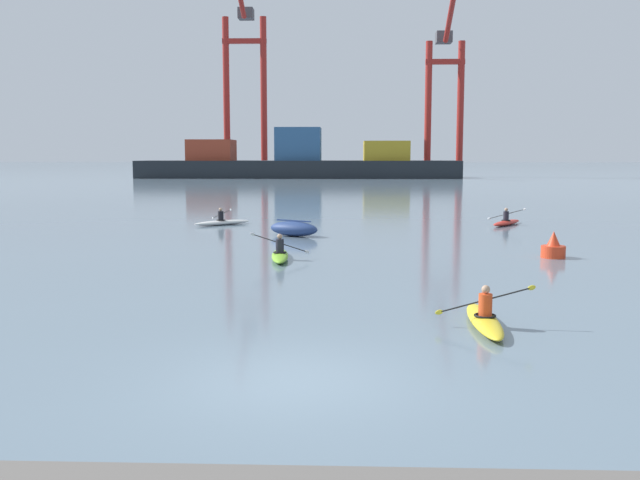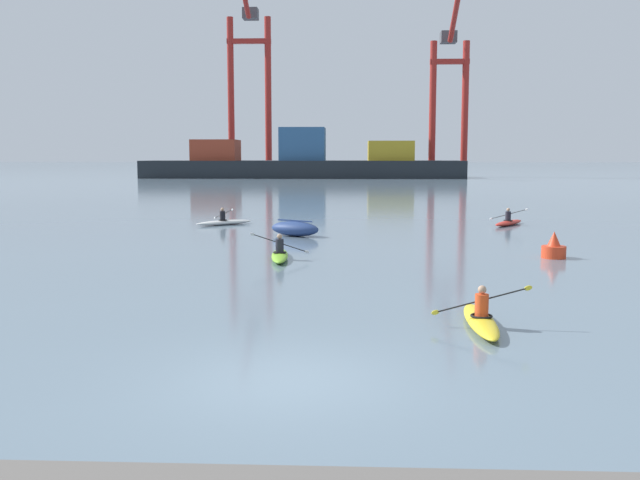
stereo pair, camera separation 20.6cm
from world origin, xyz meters
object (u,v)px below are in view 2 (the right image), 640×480
(gantry_crane_west_mid, at_px, (450,84))
(kayak_lime, at_px, (280,255))
(channel_buoy, at_px, (554,248))
(kayak_yellow, at_px, (481,319))
(container_barge, at_px, (302,163))
(capsized_dinghy, at_px, (295,229))
(kayak_red, at_px, (509,222))
(kayak_white, at_px, (224,222))
(gantry_crane_west, at_px, (249,73))

(gantry_crane_west_mid, bearing_deg, kayak_lime, -101.05)
(channel_buoy, distance_m, kayak_yellow, 11.78)
(container_barge, bearing_deg, kayak_yellow, -83.84)
(container_barge, height_order, kayak_lime, container_barge)
(capsized_dinghy, xyz_separation_m, channel_buoy, (10.23, -6.74, 0.01))
(kayak_red, distance_m, kayak_yellow, 23.96)
(kayak_red, bearing_deg, gantry_crane_west_mid, 84.46)
(container_barge, xyz_separation_m, kayak_white, (1.43, -82.27, -2.36))
(gantry_crane_west_mid, relative_size, kayak_red, 10.28)
(channel_buoy, distance_m, kayak_white, 18.82)
(kayak_lime, bearing_deg, kayak_red, 49.66)
(kayak_white, height_order, kayak_yellow, kayak_white)
(gantry_crane_west, distance_m, capsized_dinghy, 101.79)
(kayak_lime, relative_size, kayak_white, 1.14)
(gantry_crane_west_mid, xyz_separation_m, channel_buoy, (-9.61, -100.53, -15.87))
(channel_buoy, relative_size, kayak_white, 0.33)
(gantry_crane_west, distance_m, kayak_red, 98.85)
(kayak_yellow, bearing_deg, container_barge, 96.16)
(gantry_crane_west, xyz_separation_m, kayak_lime, (16.42, -106.26, -18.83))
(container_barge, height_order, gantry_crane_west, gantry_crane_west)
(gantry_crane_west_mid, height_order, kayak_white, gantry_crane_west_mid)
(kayak_white, bearing_deg, channel_buoy, -39.33)
(gantry_crane_west, bearing_deg, gantry_crane_west_mid, -7.75)
(container_barge, distance_m, capsized_dinghy, 87.67)
(container_barge, relative_size, kayak_lime, 15.81)
(gantry_crane_west, xyz_separation_m, kayak_red, (27.66, -93.01, -18.83))
(container_barge, xyz_separation_m, gantry_crane_west, (-10.61, 11.26, 16.47))
(channel_buoy, height_order, kayak_red, channel_buoy)
(capsized_dinghy, distance_m, kayak_white, 6.76)
(capsized_dinghy, xyz_separation_m, kayak_red, (11.30, 5.71, -0.18))
(gantry_crane_west, xyz_separation_m, kayak_white, (12.04, -93.53, -18.83))
(channel_buoy, bearing_deg, kayak_lime, -175.52)
(gantry_crane_west, bearing_deg, kayak_white, -82.67)
(container_barge, height_order, capsized_dinghy, container_barge)
(kayak_lime, distance_m, kayak_white, 13.46)
(kayak_red, bearing_deg, kayak_white, -178.10)
(container_barge, xyz_separation_m, kayak_yellow, (11.33, -105.01, -2.36))
(kayak_white, bearing_deg, gantry_crane_west, 97.33)
(kayak_red, bearing_deg, capsized_dinghy, -153.19)
(channel_buoy, height_order, kayak_lime, kayak_lime)
(gantry_crane_west_mid, distance_m, kayak_white, 93.23)
(kayak_white, bearing_deg, container_barge, 90.99)
(gantry_crane_west, bearing_deg, kayak_red, -73.44)
(capsized_dinghy, bearing_deg, kayak_lime, -89.64)
(container_barge, relative_size, capsized_dinghy, 19.43)
(kayak_red, bearing_deg, kayak_lime, -130.34)
(gantry_crane_west, distance_m, kayak_yellow, 119.82)
(kayak_lime, distance_m, kayak_red, 17.38)
(container_barge, relative_size, kayak_white, 17.97)
(container_barge, distance_m, kayak_white, 82.31)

